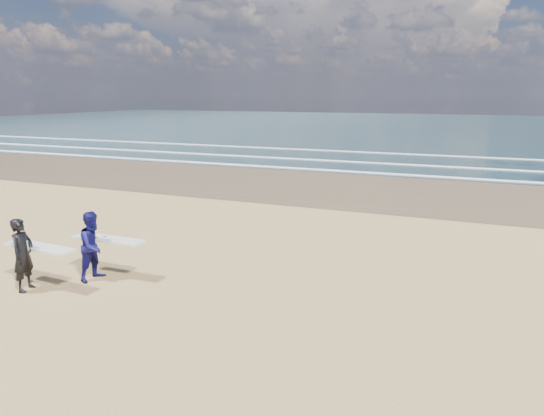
% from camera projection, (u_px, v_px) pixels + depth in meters
% --- Properties ---
extents(surfer_near, '(2.23, 1.08, 1.95)m').
position_uv_depth(surfer_near, '(25.00, 254.00, 12.64)').
color(surfer_near, black).
rests_on(surfer_near, ground).
extents(surfer_far, '(2.20, 1.13, 1.94)m').
position_uv_depth(surfer_far, '(95.00, 245.00, 13.41)').
color(surfer_far, '#0F0E4E').
rests_on(surfer_far, ground).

